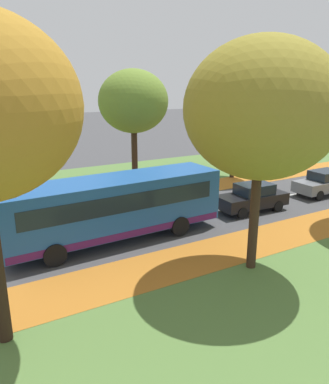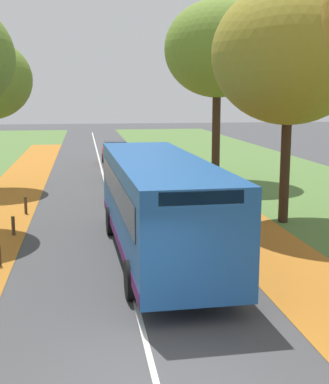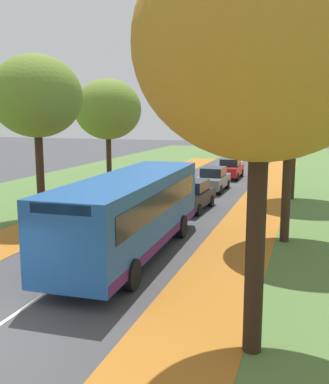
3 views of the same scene
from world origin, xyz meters
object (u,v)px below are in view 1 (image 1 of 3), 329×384
object	(u,v)px
bollard_fifth	(181,191)
bus	(114,205)
car_black_lead	(252,197)
tree_left_mid	(235,106)
bollard_second	(18,217)
tree_left_near	(133,102)
bollard_third	(80,207)
tree_right_near	(262,109)
car_grey_following	(324,183)
bollard_fourth	(134,198)

from	to	relation	value
bollard_fifth	bus	xyz separation A→B (m)	(4.55, -6.58, 1.35)
car_black_lead	bus	bearing A→B (deg)	-90.68
tree_left_mid	car_black_lead	world-z (taller)	tree_left_mid
tree_left_mid	bollard_second	world-z (taller)	tree_left_mid
tree_left_near	bollard_third	distance (m)	7.53
tree_right_near	bollard_fifth	world-z (taller)	tree_right_near
bus	car_grey_following	size ratio (longest dim) A/B	2.48
bollard_third	car_grey_following	world-z (taller)	car_grey_following
tree_left_mid	bollard_second	xyz separation A→B (m)	(2.20, -16.41, -5.18)
bollard_fifth	car_black_lead	world-z (taller)	car_black_lead
tree_left_mid	tree_right_near	size ratio (longest dim) A/B	0.86
car_grey_following	tree_left_mid	bearing A→B (deg)	-162.07
tree_left_mid	bollard_fifth	bearing A→B (deg)	-69.96
tree_left_near	bollard_fifth	xyz separation A→B (m)	(2.07, 2.34, -5.67)
tree_right_near	bus	world-z (taller)	tree_right_near
tree_left_mid	bollard_fourth	distance (m)	11.13
tree_left_mid	tree_right_near	distance (m)	15.21
tree_right_near	bollard_fourth	xyz separation A→B (m)	(-9.95, -0.48, -5.90)
tree_left_mid	bollard_second	bearing A→B (deg)	-82.35
tree_left_near	bollard_third	world-z (taller)	tree_left_near
bollard_fourth	bus	xyz separation A→B (m)	(4.62, -3.18, 1.37)
bollard_third	bollard_second	bearing A→B (deg)	-90.03
bollard_third	bollard_fifth	world-z (taller)	bollard_fifth
bollard_second	car_grey_following	bearing A→B (deg)	76.24
tree_left_near	tree_left_mid	size ratio (longest dim) A/B	1.07
tree_left_mid	bollard_second	distance (m)	17.34
bollard_second	bollard_fourth	size ratio (longest dim) A/B	0.98
car_grey_following	bollard_third	bearing A→B (deg)	-106.67
car_grey_following	car_black_lead	bearing A→B (deg)	-88.61
tree_left_mid	bollard_third	bearing A→B (deg)	-80.38
bollard_third	tree_left_near	bearing A→B (deg)	114.20
tree_left_mid	bollard_fifth	xyz separation A→B (m)	(2.27, -6.21, -5.15)
bollard_fourth	tree_left_near	bearing A→B (deg)	151.86
car_black_lead	car_grey_following	bearing A→B (deg)	91.39
bollard_second	bollard_third	size ratio (longest dim) A/B	1.07
tree_left_mid	bollard_fourth	xyz separation A→B (m)	(2.19, -9.61, -5.17)
tree_right_near	bus	bearing A→B (deg)	-145.53
tree_right_near	bollard_second	distance (m)	13.66
car_black_lead	bollard_third	bearing A→B (deg)	-118.35
bollard_fifth	car_grey_following	size ratio (longest dim) A/B	0.17
tree_left_mid	bollard_fourth	size ratio (longest dim) A/B	11.24
tree_left_near	tree_right_near	bearing A→B (deg)	-2.80
bollard_fourth	bus	bearing A→B (deg)	-34.49
bollard_fifth	tree_right_near	bearing A→B (deg)	-16.47
bollard_fourth	bus	size ratio (longest dim) A/B	0.06
bus	tree_left_mid	bearing A→B (deg)	118.04
tree_left_near	tree_right_near	world-z (taller)	tree_right_near
bollard_third	tree_left_mid	bearing A→B (deg)	99.62
tree_left_near	car_grey_following	world-z (taller)	tree_left_near
bollard_second	bus	xyz separation A→B (m)	(4.61, 3.62, 1.37)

